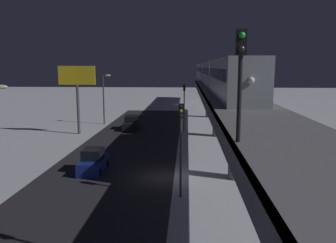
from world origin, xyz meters
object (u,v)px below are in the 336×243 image
(traffic_light_near, at_px, (181,137))
(commercial_billboard, at_px, (77,82))
(subway_train, at_px, (211,72))
(sedan_black, at_px, (131,124))
(traffic_light_mid, at_px, (184,100))
(sedan_blue, at_px, (93,162))
(rail_signal, at_px, (240,66))

(traffic_light_near, xyz_separation_m, commercial_billboard, (13.84, -21.33, 2.63))
(subway_train, xyz_separation_m, sedan_black, (11.89, 11.42, -7.06))
(traffic_light_mid, bearing_deg, sedan_black, -3.89)
(subway_train, xyz_separation_m, commercial_billboard, (18.23, 15.24, -1.03))
(subway_train, distance_m, sedan_blue, 34.15)
(sedan_blue, bearing_deg, subway_train, -110.85)
(subway_train, height_order, sedan_blue, subway_train)
(rail_signal, bearing_deg, traffic_light_near, -77.08)
(rail_signal, bearing_deg, sedan_blue, -57.29)
(sedan_blue, bearing_deg, commercial_billboard, -68.34)
(sedan_black, bearing_deg, traffic_light_near, 106.61)
(subway_train, height_order, sedan_black, subway_train)
(traffic_light_near, distance_m, commercial_billboard, 25.57)
(rail_signal, bearing_deg, subway_train, -92.63)
(traffic_light_near, bearing_deg, commercial_billboard, -57.01)
(sedan_blue, distance_m, commercial_billboard, 18.22)
(sedan_blue, bearing_deg, sedan_black, -90.00)
(traffic_light_near, bearing_deg, sedan_black, -73.39)
(sedan_blue, distance_m, traffic_light_near, 9.83)
(rail_signal, height_order, sedan_black, rail_signal)
(sedan_blue, height_order, sedan_black, same)
(sedan_blue, xyz_separation_m, traffic_light_mid, (-7.50, -19.28, 3.41))
(rail_signal, relative_size, commercial_billboard, 0.45)
(traffic_light_mid, xyz_separation_m, commercial_billboard, (13.84, 3.31, 2.63))
(subway_train, distance_m, traffic_light_mid, 13.23)
(subway_train, bearing_deg, sedan_blue, 69.15)
(traffic_light_near, bearing_deg, rail_signal, 102.92)
(sedan_blue, distance_m, sedan_black, 19.79)
(subway_train, bearing_deg, rail_signal, 87.37)
(sedan_blue, xyz_separation_m, sedan_black, (0.00, -19.79, 0.01))
(commercial_billboard, bearing_deg, sedan_black, -148.96)
(subway_train, relative_size, commercial_billboard, 8.32)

